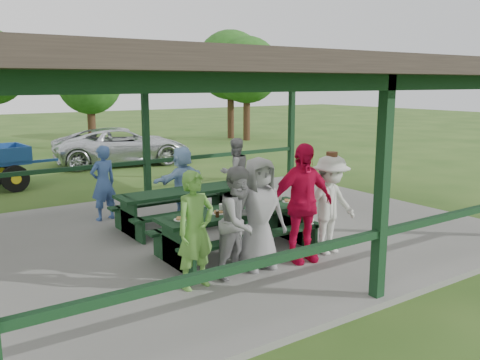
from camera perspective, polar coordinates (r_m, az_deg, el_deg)
ground at (r=10.18m, az=-1.43°, el=-6.24°), size 90.00×90.00×0.00m
concrete_slab at (r=10.17m, az=-1.43°, el=-5.97°), size 10.00×8.00×0.10m
pavilion_structure at (r=9.73m, az=-1.52°, el=11.88°), size 10.60×8.60×3.24m
picnic_table_near at (r=8.75m, az=-0.38°, el=-5.16°), size 2.79×1.39×0.75m
picnic_table_far at (r=10.42m, az=-6.52°, el=-2.63°), size 2.66×1.39×0.75m
table_setting at (r=8.68m, az=-0.87°, el=-3.21°), size 2.43×0.45×0.10m
contestant_green at (r=7.24m, az=-5.03°, el=-5.61°), size 0.66×0.47×1.70m
contestant_grey_left at (r=7.65m, az=-0.02°, el=-4.70°), size 0.98×0.86×1.69m
contestant_grey_mid at (r=7.94m, az=2.16°, el=-3.77°), size 0.94×0.68×1.78m
contestant_red at (r=8.30m, az=6.95°, el=-2.58°), size 1.20×0.64×1.96m
contestant_white_fedora at (r=8.78m, az=10.09°, el=-2.74°), size 1.12×0.67×1.76m
spectator_lblue at (r=11.26m, az=-6.49°, el=-0.09°), size 1.49×0.89×1.54m
spectator_blue at (r=11.16m, az=-15.11°, el=-0.32°), size 0.65×0.50×1.61m
spectator_grey at (r=12.07m, az=-0.56°, el=0.92°), size 0.80×0.63×1.62m
pickup_truck at (r=19.32m, az=-13.05°, el=3.74°), size 5.26×3.10×1.37m
tree_mid at (r=24.11m, az=-16.55°, el=10.39°), size 2.82×2.82×4.41m
tree_right at (r=26.76m, az=0.77°, el=12.22°), size 3.43×3.43×5.35m
tree_far_right at (r=27.75m, az=-1.07°, el=12.74°), size 3.68×3.68×5.76m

